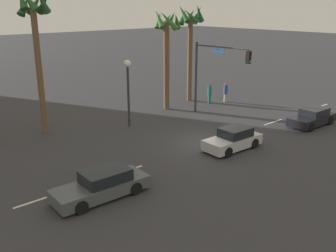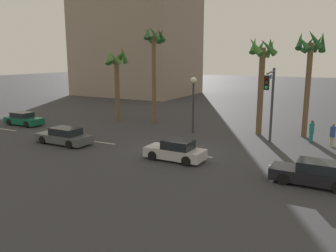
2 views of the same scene
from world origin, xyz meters
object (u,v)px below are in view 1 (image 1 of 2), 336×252
object	(u,v)px
pedestrian_0	(226,92)
palm_tree_0	(36,29)
traffic_signal	(214,67)
palm_tree_2	(167,39)
car_3	(102,185)
streetlamp	(128,79)
palm_tree_1	(190,31)
car_0	(233,139)
pedestrian_1	(210,93)
car_1	(312,118)

from	to	relation	value
pedestrian_0	palm_tree_0	distance (m)	18.29
traffic_signal	palm_tree_2	world-z (taller)	palm_tree_2
palm_tree_2	car_3	bearing A→B (deg)	-141.74
streetlamp	pedestrian_0	bearing A→B (deg)	1.28
car_3	palm_tree_1	bearing A→B (deg)	33.83
car_0	pedestrian_0	world-z (taller)	pedestrian_0
palm_tree_1	car_3	bearing A→B (deg)	-146.17
palm_tree_2	palm_tree_0	bearing A→B (deg)	175.80
traffic_signal	pedestrian_1	size ratio (longest dim) A/B	3.25
pedestrian_1	palm_tree_0	bearing A→B (deg)	173.18
car_3	pedestrian_1	xyz separation A→B (m)	(17.54, 9.29, 0.35)
car_1	streetlamp	size ratio (longest dim) A/B	0.86
car_3	pedestrian_0	size ratio (longest dim) A/B	2.59
palm_tree_2	streetlamp	bearing A→B (deg)	-160.57
palm_tree_0	palm_tree_1	bearing A→B (deg)	0.52
pedestrian_1	car_1	bearing A→B (deg)	-85.15
car_3	pedestrian_0	distance (m)	20.94
streetlamp	car_0	bearing A→B (deg)	-75.14
pedestrian_0	palm_tree_2	world-z (taller)	palm_tree_2
car_3	streetlamp	xyz separation A→B (m)	(7.59, 8.38, 3.03)
streetlamp	pedestrian_0	world-z (taller)	streetlamp
pedestrian_1	car_3	bearing A→B (deg)	-152.09
car_0	traffic_signal	bearing A→B (deg)	52.15
car_0	palm_tree_2	size ratio (longest dim) A/B	0.48
traffic_signal	streetlamp	distance (m)	7.40
car_1	streetlamp	distance (m)	14.43
streetlamp	palm_tree_2	size ratio (longest dim) A/B	0.59
pedestrian_0	pedestrian_1	bearing A→B (deg)	157.08
pedestrian_0	palm_tree_0	world-z (taller)	palm_tree_0
streetlamp	palm_tree_1	size ratio (longest dim) A/B	0.56
car_1	palm_tree_2	distance (m)	13.42
car_3	palm_tree_2	distance (m)	17.57
car_0	streetlamp	distance (m)	9.15
car_3	pedestrian_0	xyz separation A→B (m)	(19.07, 8.64, 0.35)
car_3	pedestrian_1	size ratio (longest dim) A/B	2.59
car_1	palm_tree_0	xyz separation A→B (m)	(-16.27, 11.84, 6.74)
streetlamp	palm_tree_1	xyz separation A→B (m)	(9.22, 2.88, 2.97)
car_1	palm_tree_2	world-z (taller)	palm_tree_2
car_3	streetlamp	size ratio (longest dim) A/B	0.94
car_1	car_3	xyz separation A→B (m)	(-18.38, 0.71, -0.00)
streetlamp	pedestrian_1	world-z (taller)	streetlamp
car_3	palm_tree_1	world-z (taller)	palm_tree_1
car_0	streetlamp	xyz separation A→B (m)	(-2.22, 8.35, 3.01)
pedestrian_1	palm_tree_2	bearing A→B (deg)	166.83
palm_tree_0	palm_tree_2	xyz separation A→B (m)	(10.98, -0.81, -1.22)
car_1	palm_tree_1	world-z (taller)	palm_tree_1
streetlamp	pedestrian_1	size ratio (longest dim) A/B	2.76
traffic_signal	palm_tree_2	xyz separation A→B (m)	(-1.57, 4.04, 2.05)
car_0	streetlamp	bearing A→B (deg)	104.86
car_0	pedestrian_0	distance (m)	12.65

